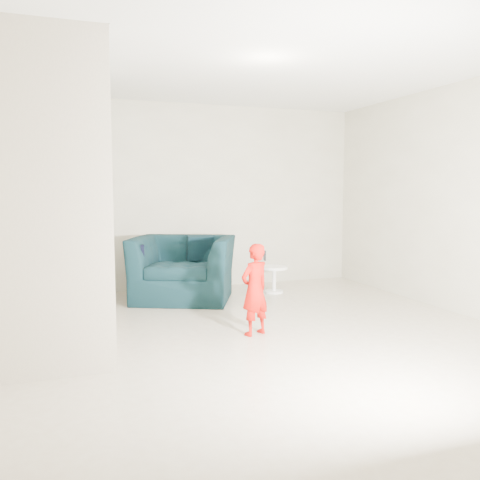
# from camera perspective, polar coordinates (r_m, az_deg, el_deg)

# --- Properties ---
(floor) EXTENTS (5.50, 5.50, 0.00)m
(floor) POSITION_cam_1_polar(r_m,az_deg,el_deg) (5.14, 2.96, -10.80)
(floor) COLOR tan
(floor) RESTS_ON ground
(ceiling) EXTENTS (5.50, 5.50, 0.00)m
(ceiling) POSITION_cam_1_polar(r_m,az_deg,el_deg) (5.08, 3.12, 19.82)
(ceiling) COLOR silver
(ceiling) RESTS_ON back_wall
(back_wall) EXTENTS (5.00, 0.00, 5.00)m
(back_wall) POSITION_cam_1_polar(r_m,az_deg,el_deg) (7.54, -5.04, 4.85)
(back_wall) COLOR #A59E86
(back_wall) RESTS_ON floor
(right_wall) EXTENTS (0.00, 5.50, 5.50)m
(right_wall) POSITION_cam_1_polar(r_m,az_deg,el_deg) (6.33, 24.50, 4.20)
(right_wall) COLOR #A59E86
(right_wall) RESTS_ON floor
(armchair) EXTENTS (1.63, 1.55, 0.84)m
(armchair) POSITION_cam_1_polar(r_m,az_deg,el_deg) (6.78, -6.38, -3.17)
(armchair) COLOR black
(armchair) RESTS_ON floor
(toddler) EXTENTS (0.40, 0.34, 0.92)m
(toddler) POSITION_cam_1_polar(r_m,az_deg,el_deg) (5.10, 1.66, -5.57)
(toddler) COLOR #AB0C05
(toddler) RESTS_ON floor
(side_table) EXTENTS (0.38, 0.38, 0.38)m
(side_table) POSITION_cam_1_polar(r_m,az_deg,el_deg) (7.22, 3.85, -3.93)
(side_table) COLOR white
(side_table) RESTS_ON floor
(staircase) EXTENTS (1.02, 3.03, 3.62)m
(staircase) POSITION_cam_1_polar(r_m,az_deg,el_deg) (5.13, -20.64, -0.40)
(staircase) COLOR #ADA089
(staircase) RESTS_ON floor
(cushion) EXTENTS (0.36, 0.17, 0.36)m
(cushion) POSITION_cam_1_polar(r_m,az_deg,el_deg) (7.02, -4.54, -0.86)
(cushion) COLOR black
(cushion) RESTS_ON armchair
(throw) EXTENTS (0.04, 0.44, 0.50)m
(throw) POSITION_cam_1_polar(r_m,az_deg,el_deg) (6.64, -11.16, -2.50)
(throw) COLOR black
(throw) RESTS_ON armchair
(phone) EXTENTS (0.03, 0.05, 0.10)m
(phone) POSITION_cam_1_polar(r_m,az_deg,el_deg) (5.06, 2.79, -1.76)
(phone) COLOR black
(phone) RESTS_ON toddler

